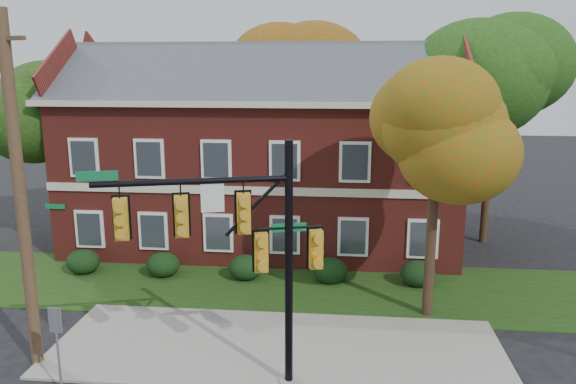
# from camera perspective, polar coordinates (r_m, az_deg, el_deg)

# --- Properties ---
(ground) EXTENTS (120.00, 120.00, 0.00)m
(ground) POSITION_cam_1_polar(r_m,az_deg,el_deg) (17.34, -1.51, -17.20)
(ground) COLOR black
(ground) RESTS_ON ground
(sidewalk) EXTENTS (14.00, 5.00, 0.08)m
(sidewalk) POSITION_cam_1_polar(r_m,az_deg,el_deg) (18.19, -1.10, -15.53)
(sidewalk) COLOR gray
(sidewalk) RESTS_ON ground
(grass_strip) EXTENTS (30.00, 6.00, 0.04)m
(grass_strip) POSITION_cam_1_polar(r_m,az_deg,el_deg) (22.70, 0.42, -9.66)
(grass_strip) COLOR #193811
(grass_strip) RESTS_ON ground
(apartment_building) EXTENTS (18.80, 8.80, 9.74)m
(apartment_building) POSITION_cam_1_polar(r_m,az_deg,el_deg) (27.41, -2.58, 4.96)
(apartment_building) COLOR maroon
(apartment_building) RESTS_ON ground
(hedge_far_left) EXTENTS (1.40, 1.26, 1.05)m
(hedge_far_left) POSITION_cam_1_polar(r_m,az_deg,el_deg) (25.55, -20.10, -6.67)
(hedge_far_left) COLOR black
(hedge_far_left) RESTS_ON ground
(hedge_left) EXTENTS (1.40, 1.26, 1.05)m
(hedge_left) POSITION_cam_1_polar(r_m,az_deg,el_deg) (24.26, -12.57, -7.21)
(hedge_left) COLOR black
(hedge_left) RESTS_ON ground
(hedge_center) EXTENTS (1.40, 1.26, 1.05)m
(hedge_center) POSITION_cam_1_polar(r_m,az_deg,el_deg) (23.42, -4.34, -7.66)
(hedge_center) COLOR black
(hedge_center) RESTS_ON ground
(hedge_right) EXTENTS (1.40, 1.26, 1.05)m
(hedge_right) POSITION_cam_1_polar(r_m,az_deg,el_deg) (23.09, 4.33, -7.96)
(hedge_right) COLOR black
(hedge_right) RESTS_ON ground
(hedge_far_right) EXTENTS (1.40, 1.26, 1.05)m
(hedge_far_right) POSITION_cam_1_polar(r_m,az_deg,el_deg) (23.29, 13.06, -8.08)
(hedge_far_right) COLOR black
(hedge_far_right) RESTS_ON ground
(tree_near_right) EXTENTS (4.50, 4.25, 8.58)m
(tree_near_right) POSITION_cam_1_polar(r_m,az_deg,el_deg) (19.17, 15.67, 6.31)
(tree_near_right) COLOR black
(tree_near_right) RESTS_ON ground
(tree_left_rear) EXTENTS (5.40, 5.10, 8.88)m
(tree_left_rear) POSITION_cam_1_polar(r_m,az_deg,el_deg) (29.23, -22.37, 7.86)
(tree_left_rear) COLOR black
(tree_left_rear) RESTS_ON ground
(tree_right_rear) EXTENTS (6.30, 5.95, 10.62)m
(tree_right_rear) POSITION_cam_1_polar(r_m,az_deg,el_deg) (28.70, 21.02, 10.78)
(tree_right_rear) COLOR black
(tree_right_rear) RESTS_ON ground
(tree_far_rear) EXTENTS (6.84, 6.46, 11.52)m
(tree_far_rear) POSITION_cam_1_polar(r_m,az_deg,el_deg) (34.82, 1.51, 12.95)
(tree_far_rear) COLOR black
(tree_far_rear) RESTS_ON ground
(traffic_signal) EXTENTS (5.91, 1.86, 6.82)m
(traffic_signal) POSITION_cam_1_polar(r_m,az_deg,el_deg) (14.53, -4.69, -5.00)
(traffic_signal) COLOR gray
(traffic_signal) RESTS_ON ground
(utility_pole) EXTENTS (1.51, 0.66, 10.13)m
(utility_pole) POSITION_cam_1_polar(r_m,az_deg,el_deg) (17.29, -25.55, -0.25)
(utility_pole) COLOR #483221
(utility_pole) RESTS_ON ground
(sign_post) EXTENTS (0.36, 0.07, 2.47)m
(sign_post) POSITION_cam_1_polar(r_m,az_deg,el_deg) (16.45, -22.45, -13.36)
(sign_post) COLOR slate
(sign_post) RESTS_ON ground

